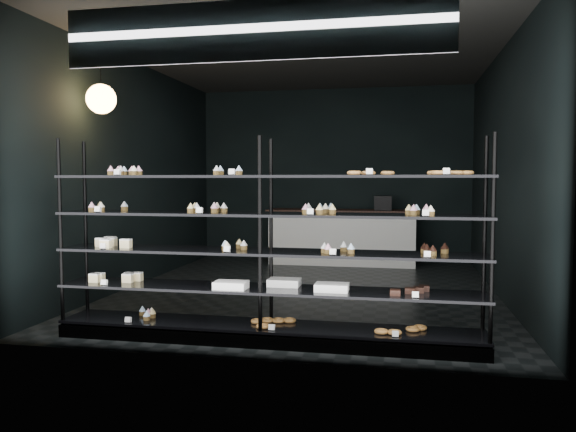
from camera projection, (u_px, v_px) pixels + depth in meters
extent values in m
cube|color=black|center=(307.00, 290.00, 7.67)|extent=(5.00, 6.00, 0.01)
cube|color=black|center=(308.00, 54.00, 7.46)|extent=(5.00, 6.00, 0.01)
cube|color=black|center=(333.00, 175.00, 10.50)|extent=(5.00, 0.01, 3.20)
cube|color=black|center=(249.00, 170.00, 4.63)|extent=(5.00, 0.01, 3.20)
cube|color=black|center=(136.00, 174.00, 8.05)|extent=(0.01, 6.00, 3.20)
cube|color=black|center=(503.00, 173.00, 7.08)|extent=(0.01, 6.00, 3.20)
cube|color=black|center=(266.00, 335.00, 5.27)|extent=(4.00, 0.50, 0.12)
cylinder|color=black|center=(61.00, 236.00, 5.37)|extent=(0.04, 0.04, 1.85)
cylinder|color=black|center=(86.00, 231.00, 5.81)|extent=(0.04, 0.04, 1.85)
cylinder|color=black|center=(260.00, 240.00, 4.99)|extent=(0.04, 0.04, 1.85)
cylinder|color=black|center=(271.00, 235.00, 5.42)|extent=(0.04, 0.04, 1.85)
cylinder|color=black|center=(492.00, 245.00, 4.61)|extent=(0.04, 0.04, 1.85)
cylinder|color=black|center=(485.00, 239.00, 5.04)|extent=(0.04, 0.04, 1.85)
cube|color=black|center=(266.00, 326.00, 5.26)|extent=(4.00, 0.50, 0.03)
cube|color=black|center=(266.00, 289.00, 5.24)|extent=(4.00, 0.50, 0.02)
cube|color=black|center=(266.00, 252.00, 5.21)|extent=(4.00, 0.50, 0.02)
cube|color=black|center=(266.00, 214.00, 5.19)|extent=(4.00, 0.50, 0.02)
cube|color=black|center=(266.00, 177.00, 5.17)|extent=(4.00, 0.50, 0.02)
cube|color=white|center=(117.00, 173.00, 5.26)|extent=(0.06, 0.04, 0.06)
cube|color=white|center=(229.00, 172.00, 5.05)|extent=(0.06, 0.04, 0.06)
cube|color=white|center=(370.00, 172.00, 4.80)|extent=(0.05, 0.04, 0.06)
cube|color=white|center=(451.00, 172.00, 4.67)|extent=(0.06, 0.04, 0.06)
cube|color=white|center=(98.00, 210.00, 5.32)|extent=(0.06, 0.04, 0.06)
cube|color=white|center=(200.00, 211.00, 5.13)|extent=(0.05, 0.04, 0.06)
cube|color=white|center=(315.00, 212.00, 4.92)|extent=(0.05, 0.04, 0.06)
cube|color=white|center=(429.00, 213.00, 4.73)|extent=(0.06, 0.04, 0.06)
cube|color=white|center=(106.00, 246.00, 5.33)|extent=(0.06, 0.04, 0.06)
cube|color=white|center=(225.00, 249.00, 5.10)|extent=(0.06, 0.04, 0.06)
cube|color=white|center=(332.00, 252.00, 4.91)|extent=(0.05, 0.04, 0.06)
cube|color=white|center=(431.00, 255.00, 4.75)|extent=(0.06, 0.04, 0.06)
cube|color=white|center=(106.00, 283.00, 5.36)|extent=(0.06, 0.04, 0.06)
cube|color=white|center=(411.00, 295.00, 4.80)|extent=(0.06, 0.04, 0.06)
cube|color=white|center=(131.00, 320.00, 5.33)|extent=(0.06, 0.04, 0.06)
cube|color=white|center=(271.00, 327.00, 5.06)|extent=(0.05, 0.04, 0.06)
cube|color=white|center=(399.00, 334.00, 4.84)|extent=(0.06, 0.04, 0.06)
cube|color=#0D1B43|center=(251.00, 31.00, 4.63)|extent=(3.20, 0.04, 0.45)
cube|color=white|center=(250.00, 30.00, 4.61)|extent=(3.30, 0.02, 0.50)
cylinder|color=black|center=(100.00, 59.00, 6.44)|extent=(0.01, 0.01, 0.56)
sphere|color=#F2A854|center=(101.00, 99.00, 6.47)|extent=(0.34, 0.34, 0.34)
cube|color=white|center=(342.00, 239.00, 10.04)|extent=(2.57, 0.60, 0.92)
cube|color=black|center=(342.00, 211.00, 10.01)|extent=(2.67, 0.65, 0.06)
cube|color=black|center=(383.00, 203.00, 9.86)|extent=(0.30, 0.30, 0.25)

